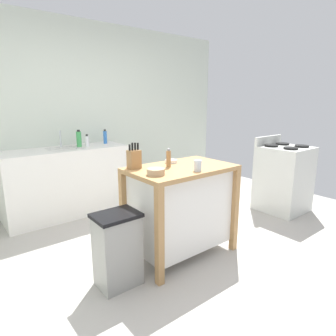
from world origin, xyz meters
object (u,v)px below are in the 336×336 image
(knife_block, at_px, (134,159))
(bottle_dish_soap, at_px, (87,141))
(pepper_grinder, at_px, (169,158))
(drinking_cup, at_px, (198,166))
(bottle_hand_soap, at_px, (105,137))
(bowl_stoneware_deep, at_px, (156,171))
(stove, at_px, (283,178))
(bottle_spray_cleaner, at_px, (79,139))
(bowl_ceramic_small, at_px, (171,161))
(sink_faucet, at_px, (60,139))
(trash_bin, at_px, (118,249))
(kitchen_island, at_px, (181,206))

(knife_block, bearing_deg, bottle_dish_soap, 82.86)
(pepper_grinder, bearing_deg, drinking_cup, -69.71)
(drinking_cup, height_order, bottle_hand_soap, bottle_hand_soap)
(bowl_stoneware_deep, bearing_deg, stove, 2.91)
(bottle_spray_cleaner, bearing_deg, bowl_stoneware_deep, -92.23)
(bowl_stoneware_deep, distance_m, bottle_spray_cleaner, 1.86)
(bowl_ceramic_small, height_order, sink_faucet, sink_faucet)
(knife_block, height_order, bowl_ceramic_small, knife_block)
(bottle_hand_soap, distance_m, stove, 2.58)
(trash_bin, relative_size, bottle_dish_soap, 3.83)
(bottle_hand_soap, bearing_deg, bowl_stoneware_deep, -104.27)
(knife_block, height_order, stove, knife_block)
(pepper_grinder, relative_size, sink_faucet, 0.83)
(kitchen_island, height_order, drinking_cup, drinking_cup)
(trash_bin, distance_m, bottle_spray_cleaner, 2.00)
(drinking_cup, height_order, trash_bin, drinking_cup)
(bowl_stoneware_deep, bearing_deg, pepper_grinder, 31.39)
(bowl_ceramic_small, relative_size, drinking_cup, 1.22)
(pepper_grinder, height_order, trash_bin, pepper_grinder)
(knife_block, relative_size, bottle_spray_cleaner, 1.05)
(bowl_stoneware_deep, relative_size, drinking_cup, 1.58)
(bottle_dish_soap, bearing_deg, kitchen_island, -83.46)
(bowl_ceramic_small, height_order, drinking_cup, drinking_cup)
(bowl_ceramic_small, relative_size, sink_faucet, 0.54)
(kitchen_island, xyz_separation_m, drinking_cup, (0.00, -0.22, 0.44))
(drinking_cup, height_order, stove, stove)
(pepper_grinder, xyz_separation_m, stove, (2.00, -0.05, -0.52))
(bowl_ceramic_small, distance_m, sink_faucet, 1.78)
(drinking_cup, bearing_deg, bottle_hand_soap, 86.78)
(bottle_spray_cleaner, height_order, stove, bottle_spray_cleaner)
(bowl_stoneware_deep, distance_m, bottle_dish_soap, 1.83)
(drinking_cup, relative_size, trash_bin, 0.16)
(drinking_cup, bearing_deg, kitchen_island, 90.59)
(knife_block, xyz_separation_m, trash_bin, (-0.36, -0.29, -0.67))
(knife_block, distance_m, sink_faucet, 1.67)
(kitchen_island, height_order, stove, stove)
(bottle_hand_soap, height_order, stove, bottle_hand_soap)
(pepper_grinder, bearing_deg, trash_bin, -168.20)
(knife_block, relative_size, trash_bin, 0.38)
(bowl_ceramic_small, height_order, bottle_hand_soap, bottle_hand_soap)
(knife_block, distance_m, drinking_cup, 0.59)
(knife_block, height_order, bottle_hand_soap, knife_block)
(drinking_cup, distance_m, sink_faucet, 2.17)
(bowl_stoneware_deep, bearing_deg, drinking_cup, -18.04)
(knife_block, relative_size, bottle_dish_soap, 1.46)
(bottle_hand_soap, bearing_deg, trash_bin, -114.60)
(bottle_hand_soap, relative_size, bottle_dish_soap, 1.25)
(stove, bearing_deg, trash_bin, -178.12)
(bowl_ceramic_small, relative_size, bottle_dish_soap, 0.72)
(kitchen_island, xyz_separation_m, bowl_ceramic_small, (0.04, 0.19, 0.41))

